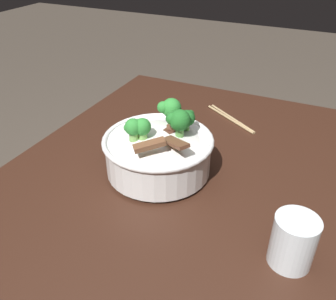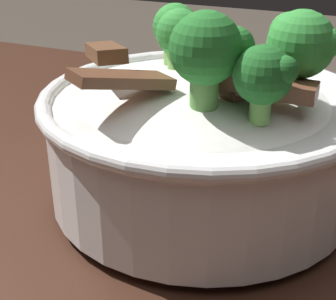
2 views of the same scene
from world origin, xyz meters
name	(u,v)px [view 1 (image 1 of 2)]	position (x,y,z in m)	size (l,w,h in m)	color
dining_table	(149,246)	(0.00, 0.00, 0.67)	(1.32, 0.78, 0.78)	#381E14
rice_bowl	(159,149)	(0.12, 0.03, 0.85)	(0.25, 0.25, 0.16)	white
drinking_glass	(292,244)	(-0.02, -0.29, 0.82)	(0.08, 0.08, 0.10)	white
chopsticks_pair	(231,119)	(0.45, -0.04, 0.79)	(0.13, 0.18, 0.01)	tan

